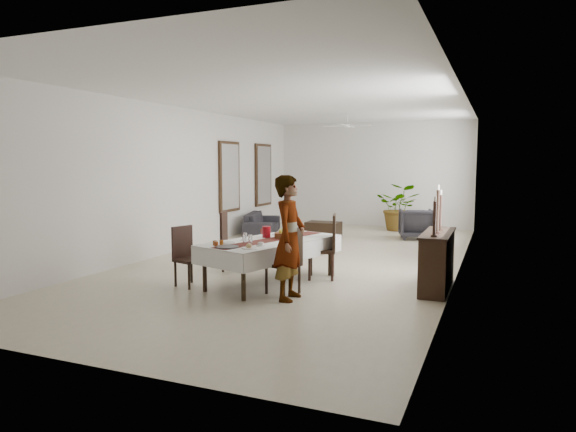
{
  "coord_description": "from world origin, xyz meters",
  "views": [
    {
      "loc": [
        3.62,
        -9.73,
        1.98
      ],
      "look_at": [
        0.25,
        -1.53,
        1.05
      ],
      "focal_mm": 32.0,
      "sensor_mm": 36.0,
      "label": 1
    }
  ],
  "objects_px": {
    "sideboard_body": "(437,262)",
    "sofa": "(262,223)",
    "red_pitcher": "(266,232)",
    "dining_table_top": "(271,242)",
    "woman": "(290,238)"
  },
  "relations": [
    {
      "from": "sideboard_body",
      "to": "sofa",
      "type": "height_order",
      "value": "sideboard_body"
    },
    {
      "from": "red_pitcher",
      "to": "sideboard_body",
      "type": "height_order",
      "value": "red_pitcher"
    },
    {
      "from": "dining_table_top",
      "to": "sofa",
      "type": "bearing_deg",
      "value": 133.96
    },
    {
      "from": "woman",
      "to": "dining_table_top",
      "type": "bearing_deg",
      "value": 35.63
    },
    {
      "from": "woman",
      "to": "sideboard_body",
      "type": "xyz_separation_m",
      "value": [
        1.91,
        1.41,
        -0.46
      ]
    },
    {
      "from": "red_pitcher",
      "to": "sofa",
      "type": "height_order",
      "value": "red_pitcher"
    },
    {
      "from": "woman",
      "to": "sofa",
      "type": "xyz_separation_m",
      "value": [
        -3.33,
        6.13,
        -0.61
      ]
    },
    {
      "from": "woman",
      "to": "sideboard_body",
      "type": "relative_size",
      "value": 1.24
    },
    {
      "from": "dining_table_top",
      "to": "red_pitcher",
      "type": "height_order",
      "value": "red_pitcher"
    },
    {
      "from": "dining_table_top",
      "to": "red_pitcher",
      "type": "xyz_separation_m",
      "value": [
        -0.18,
        0.21,
        0.13
      ]
    },
    {
      "from": "woman",
      "to": "sofa",
      "type": "height_order",
      "value": "woman"
    },
    {
      "from": "dining_table_top",
      "to": "woman",
      "type": "bearing_deg",
      "value": -34.07
    },
    {
      "from": "red_pitcher",
      "to": "sofa",
      "type": "relative_size",
      "value": 0.1
    },
    {
      "from": "woman",
      "to": "sideboard_body",
      "type": "distance_m",
      "value": 2.42
    },
    {
      "from": "dining_table_top",
      "to": "red_pitcher",
      "type": "relative_size",
      "value": 12.0
    }
  ]
}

